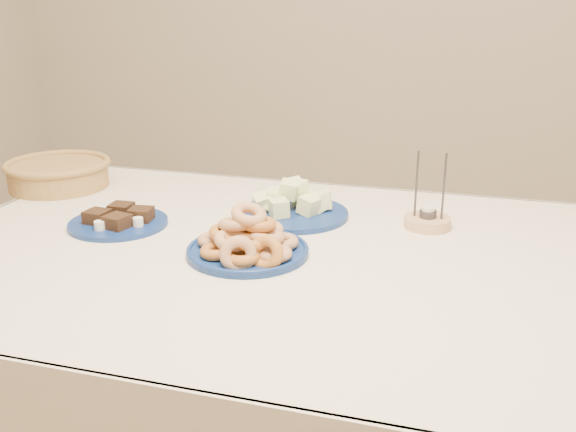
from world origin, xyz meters
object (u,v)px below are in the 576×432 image
Objects in this scene: dining_table at (294,295)px; melon_plate at (293,207)px; candle_holder at (427,220)px; donut_platter at (248,242)px; wicker_basket at (58,173)px; brownie_plate at (118,220)px.

melon_plate is at bearing 106.62° from dining_table.
dining_table is 9.08× the size of candle_holder.
donut_platter is at bearing -140.60° from candle_holder.
melon_plate reaches higher than wicker_basket.
dining_table is 0.28m from melon_plate.
dining_table is at bearing -73.38° from melon_plate.
donut_platter is (-0.09, -0.05, 0.14)m from dining_table.
candle_holder is (0.73, 0.20, 0.00)m from brownie_plate.
candle_holder is (0.27, 0.24, 0.12)m from dining_table.
candle_holder reaches higher than brownie_plate.
wicker_basket is at bearing 143.80° from brownie_plate.
dining_table is 6.29× the size of brownie_plate.
donut_platter is at bearing -13.94° from brownie_plate.
melon_plate is 1.10× the size of brownie_plate.
brownie_plate is (-0.37, 0.09, -0.02)m from donut_platter.
melon_plate is 0.74m from wicker_basket.
donut_platter is at bearing -93.97° from melon_plate.
wicker_basket reaches higher than dining_table.
brownie_plate is (-0.46, 0.04, 0.12)m from dining_table.
wicker_basket is (-0.81, 0.29, 0.15)m from dining_table.
donut_platter is 1.22× the size of brownie_plate.
candle_holder is (1.08, -0.05, -0.03)m from wicker_basket.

